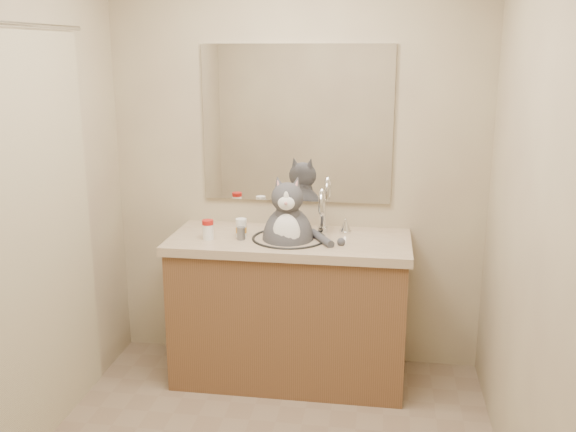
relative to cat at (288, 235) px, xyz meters
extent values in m
cube|color=#C1B58E|center=(0.00, 0.32, 0.33)|extent=(2.20, 0.01, 2.40)
cube|color=#C1B58E|center=(0.00, -2.19, 0.33)|extent=(2.20, 0.01, 2.40)
cube|color=#C1B58E|center=(-1.10, -0.93, 0.33)|extent=(0.01, 2.50, 2.40)
cube|color=#C1B58E|center=(1.11, -0.93, 0.33)|extent=(0.01, 2.50, 2.40)
cube|color=brown|center=(0.00, 0.03, -0.47)|extent=(1.30, 0.55, 0.80)
cube|color=tan|center=(0.00, 0.03, -0.05)|extent=(1.34, 0.59, 0.05)
torus|color=black|center=(0.00, 0.01, -0.02)|extent=(0.42, 0.42, 0.02)
ellipsoid|color=white|center=(0.00, 0.01, -0.10)|extent=(0.40, 0.40, 0.15)
cylinder|color=silver|center=(0.17, 0.18, 0.08)|extent=(0.03, 0.03, 0.18)
torus|color=silver|center=(0.17, 0.12, 0.17)|extent=(0.03, 0.16, 0.16)
cone|color=silver|center=(0.30, 0.18, 0.03)|extent=(0.06, 0.06, 0.08)
cube|color=white|center=(0.00, 0.30, 0.58)|extent=(1.10, 0.02, 0.90)
cube|color=#C4BD94|center=(-1.05, -0.83, 0.13)|extent=(0.01, 1.20, 1.90)
cylinder|color=silver|center=(-1.05, -0.83, 1.10)|extent=(0.02, 1.30, 0.02)
ellipsoid|color=#45454A|center=(0.00, 0.01, -0.04)|extent=(0.31, 0.33, 0.38)
ellipsoid|color=white|center=(0.00, -0.09, 0.02)|extent=(0.16, 0.10, 0.24)
ellipsoid|color=#45454A|center=(0.00, -0.03, 0.22)|extent=(0.18, 0.16, 0.17)
ellipsoid|color=white|center=(0.00, -0.10, 0.20)|extent=(0.09, 0.05, 0.07)
sphere|color=#D88C8C|center=(0.01, -0.13, 0.21)|extent=(0.02, 0.02, 0.02)
cone|color=#45454A|center=(-0.05, -0.02, 0.30)|extent=(0.08, 0.06, 0.08)
cone|color=#45454A|center=(0.05, -0.01, 0.30)|extent=(0.08, 0.06, 0.08)
cylinder|color=#45454A|center=(0.19, -0.01, -0.01)|extent=(0.16, 0.24, 0.04)
cylinder|color=white|center=(-0.44, -0.06, 0.02)|extent=(0.07, 0.07, 0.08)
cylinder|color=#AF1712|center=(-0.44, -0.06, 0.07)|extent=(0.07, 0.07, 0.02)
cylinder|color=white|center=(-0.27, 0.01, 0.02)|extent=(0.07, 0.07, 0.08)
cylinder|color=orange|center=(-0.27, 0.01, 0.02)|extent=(0.07, 0.07, 0.03)
cylinder|color=white|center=(-0.27, 0.01, 0.07)|extent=(0.07, 0.07, 0.02)
cylinder|color=slate|center=(-0.26, -0.04, 0.01)|extent=(0.06, 0.06, 0.07)
camera|label=1|loc=(0.51, -3.36, 0.99)|focal=40.00mm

